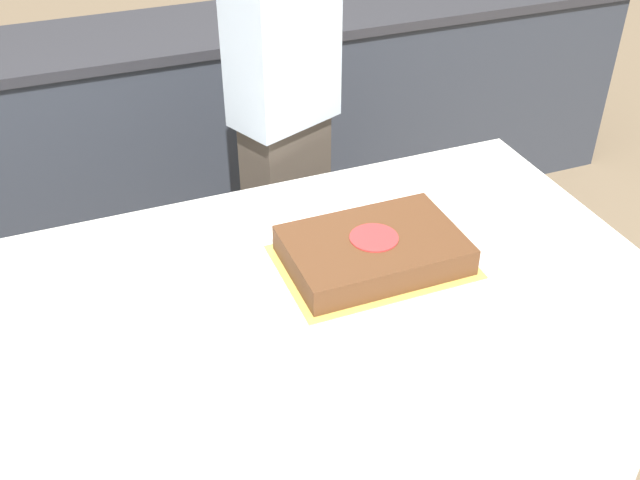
% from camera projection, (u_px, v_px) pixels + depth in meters
% --- Properties ---
extents(ground_plane, '(14.00, 14.00, 0.00)m').
position_uv_depth(ground_plane, '(277.00, 475.00, 2.36)').
color(ground_plane, '#7A664C').
extents(back_counter, '(4.40, 0.58, 0.92)m').
position_uv_depth(back_counter, '(159.00, 134.00, 3.26)').
color(back_counter, '#333842').
rests_on(back_counter, ground_plane).
extents(dining_table, '(1.98, 0.93, 0.77)m').
position_uv_depth(dining_table, '(273.00, 389.00, 2.14)').
color(dining_table, white).
rests_on(dining_table, ground_plane).
extents(cake, '(0.50, 0.35, 0.08)m').
position_uv_depth(cake, '(373.00, 250.00, 1.97)').
color(cake, gold).
rests_on(cake, dining_table).
extents(plate_stack, '(0.23, 0.23, 0.05)m').
position_uv_depth(plate_stack, '(225.00, 317.00, 1.77)').
color(plate_stack, white).
rests_on(plate_stack, dining_table).
extents(side_plate_near_cake, '(0.19, 0.19, 0.00)m').
position_uv_depth(side_plate_near_cake, '(347.00, 199.00, 2.24)').
color(side_plate_near_cake, white).
rests_on(side_plate_near_cake, dining_table).
extents(person_cutting_cake, '(0.38, 0.31, 1.68)m').
position_uv_depth(person_cutting_cake, '(284.00, 114.00, 2.45)').
color(person_cutting_cake, '#4C4238').
rests_on(person_cutting_cake, ground_plane).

